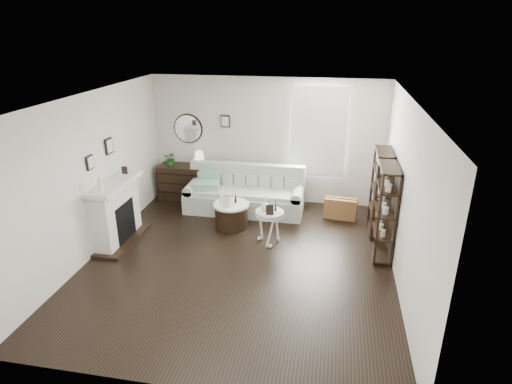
% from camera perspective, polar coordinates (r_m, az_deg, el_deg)
% --- Properties ---
extents(room, '(5.50, 5.50, 5.50)m').
position_cam_1_polar(room, '(9.07, 6.01, 7.99)').
color(room, black).
rests_on(room, ground).
extents(fireplace, '(0.50, 1.40, 1.84)m').
position_cam_1_polar(fireplace, '(8.05, -18.08, -2.76)').
color(fireplace, silver).
rests_on(fireplace, ground).
extents(shelf_unit_far, '(0.30, 0.80, 1.60)m').
position_cam_1_polar(shelf_unit_far, '(8.23, 16.23, -0.02)').
color(shelf_unit_far, black).
rests_on(shelf_unit_far, ground).
extents(shelf_unit_near, '(0.30, 0.80, 1.60)m').
position_cam_1_polar(shelf_unit_near, '(7.40, 16.79, -2.56)').
color(shelf_unit_near, black).
rests_on(shelf_unit_near, ground).
extents(sofa, '(2.45, 0.85, 0.95)m').
position_cam_1_polar(sofa, '(9.02, -1.50, -0.53)').
color(sofa, '#B5C1AC').
rests_on(sofa, ground).
extents(quilt, '(0.62, 0.54, 0.14)m').
position_cam_1_polar(quilt, '(9.01, -6.67, 0.98)').
color(quilt, teal).
rests_on(quilt, sofa).
extents(suitcase, '(0.67, 0.29, 0.43)m').
position_cam_1_polar(suitcase, '(8.83, 11.17, -2.18)').
color(suitcase, olive).
rests_on(suitcase, ground).
extents(dresser, '(1.17, 0.50, 0.78)m').
position_cam_1_polar(dresser, '(9.73, -9.34, 1.33)').
color(dresser, black).
rests_on(dresser, ground).
extents(table_lamp, '(0.25, 0.25, 0.35)m').
position_cam_1_polar(table_lamp, '(9.44, -7.58, 4.42)').
color(table_lamp, beige).
rests_on(table_lamp, dresser).
extents(potted_plant, '(0.30, 0.26, 0.32)m').
position_cam_1_polar(potted_plant, '(9.61, -11.28, 4.40)').
color(potted_plant, '#195217').
rests_on(potted_plant, dresser).
extents(drum_table, '(0.69, 0.69, 0.48)m').
position_cam_1_polar(drum_table, '(8.32, -3.31, -3.08)').
color(drum_table, black).
rests_on(drum_table, ground).
extents(pedestal_table, '(0.51, 0.51, 0.62)m').
position_cam_1_polar(pedestal_table, '(7.58, 1.83, -2.96)').
color(pedestal_table, silver).
rests_on(pedestal_table, ground).
extents(eiffel_drum, '(0.16, 0.16, 0.21)m').
position_cam_1_polar(eiffel_drum, '(8.21, -2.75, -0.81)').
color(eiffel_drum, black).
rests_on(eiffel_drum, drum_table).
extents(bottle_drum, '(0.07, 0.07, 0.28)m').
position_cam_1_polar(bottle_drum, '(8.14, -4.68, -0.79)').
color(bottle_drum, silver).
rests_on(bottle_drum, drum_table).
extents(card_frame_drum, '(0.16, 0.07, 0.20)m').
position_cam_1_polar(card_frame_drum, '(8.04, -3.98, -1.37)').
color(card_frame_drum, silver).
rests_on(card_frame_drum, drum_table).
extents(eiffel_ped, '(0.14, 0.14, 0.19)m').
position_cam_1_polar(eiffel_ped, '(7.54, 2.63, -1.88)').
color(eiffel_ped, black).
rests_on(eiffel_ped, pedestal_table).
extents(flask_ped, '(0.15, 0.15, 0.28)m').
position_cam_1_polar(flask_ped, '(7.53, 1.20, -1.51)').
color(flask_ped, silver).
rests_on(flask_ped, pedestal_table).
extents(card_frame_ped, '(0.14, 0.07, 0.18)m').
position_cam_1_polar(card_frame_ped, '(7.40, 1.85, -2.40)').
color(card_frame_ped, black).
rests_on(card_frame_ped, pedestal_table).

